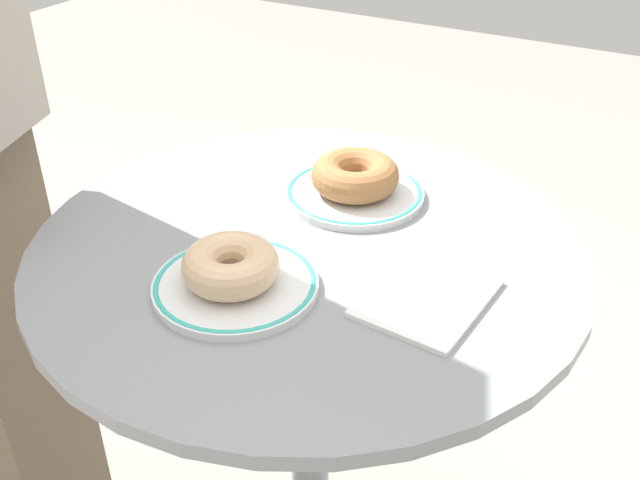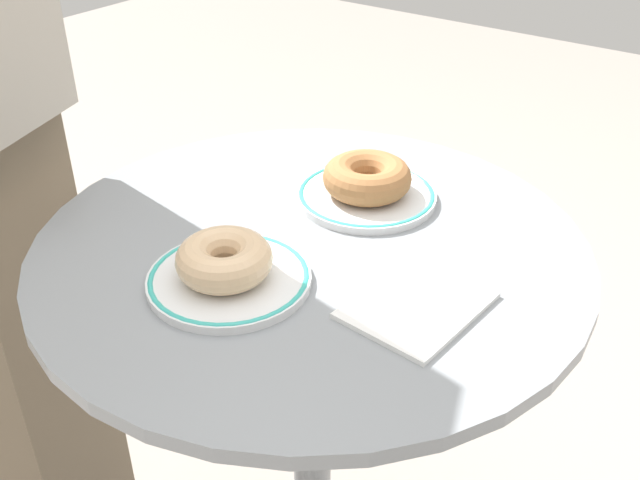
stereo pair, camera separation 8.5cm
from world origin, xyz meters
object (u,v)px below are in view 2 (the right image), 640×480
Objects in this scene: plate_right at (365,195)px; donut_cinnamon at (366,177)px; paper_napkin at (417,305)px; donut_glazed at (224,259)px; plate_left at (229,279)px; cafe_table at (312,401)px.

donut_cinnamon is (0.00, 0.00, 0.03)m from plate_right.
plate_right is at bearing 46.06° from paper_napkin.
donut_glazed is 0.72× the size of paper_napkin.
plate_right is (0.25, -0.02, 0.00)m from plate_left.
plate_right is at bearing 0.83° from cafe_table.
donut_glazed is at bearing 175.54° from donut_cinnamon.
donut_glazed is (-0.13, 0.02, 0.30)m from cafe_table.
cafe_table is 4.13× the size of plate_right.
plate_left is 1.71× the size of donut_glazed.
donut_cinnamon reaches higher than cafe_table.
donut_cinnamon is at bearing 0.00° from plate_right.
cafe_table is at bearing -9.60° from donut_glazed.
cafe_table is at bearing -179.17° from donut_cinnamon.
donut_glazed reaches higher than paper_napkin.
cafe_table is 6.55× the size of donut_cinnamon.
plate_left is at bearing 171.53° from cafe_table.
plate_right reaches higher than cafe_table.
cafe_table is 5.17× the size of paper_napkin.
donut_glazed is at bearing 113.96° from paper_napkin.
cafe_table is 0.30m from plate_right.
cafe_table is at bearing -179.17° from plate_right.
paper_napkin is at bearing -133.94° from plate_right.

